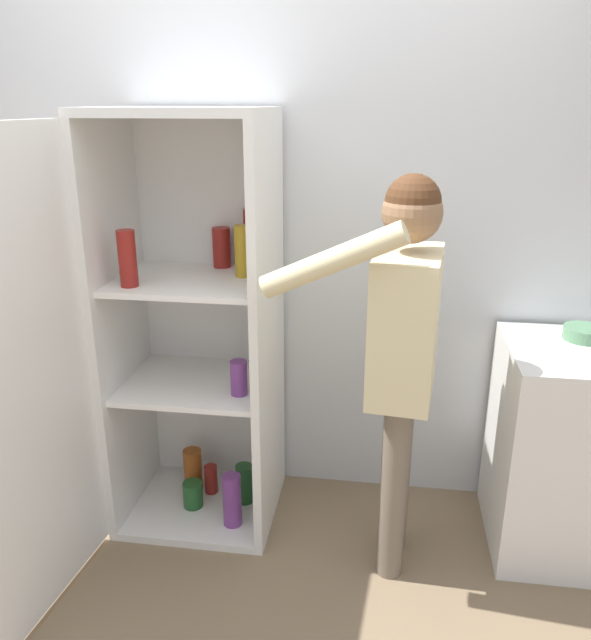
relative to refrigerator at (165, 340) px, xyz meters
The scene contains 6 objects.
ground_plane 1.10m from the refrigerator, 54.59° to the right, with size 12.00×12.00×0.00m, color #7A664C.
wall_back 0.71m from the refrigerator, 48.78° to the left, with size 7.00×0.06×2.55m.
refrigerator is the anchor object (origin of this frame).
person 0.97m from the refrigerator, ahead, with size 0.64×0.53×1.57m.
counter 1.71m from the refrigerator, ahead, with size 0.57×0.58×0.89m.
bowl 1.70m from the refrigerator, ahead, with size 0.17×0.17×0.05m.
Camera 1 is at (0.49, -1.74, 1.80)m, focal length 35.00 mm.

